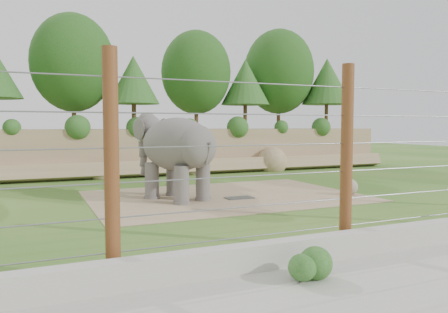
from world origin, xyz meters
name	(u,v)px	position (x,y,z in m)	size (l,w,h in m)	color
ground	(250,211)	(0.00, 0.00, 0.00)	(90.00, 90.00, 0.00)	#2D5D1C
back_embankment	(158,104)	(0.59, 12.68, 3.97)	(30.00, 5.52, 8.77)	#8F7858
dirt_patch	(225,196)	(0.50, 3.00, 0.01)	(10.00, 7.00, 0.02)	#917A5C
drain_grate	(239,198)	(0.75, 2.29, 0.04)	(1.00, 0.60, 0.03)	#262628
elephant	(177,157)	(-1.41, 3.01, 1.56)	(1.65, 3.85, 3.12)	#5B5651
stone_ball	(350,187)	(5.05, 1.31, 0.32)	(0.60, 0.60, 0.60)	gray
retaining_wall	(361,242)	(0.00, -5.00, 0.25)	(26.00, 0.35, 0.50)	#ACAB9E
walkway	(443,286)	(0.00, -7.00, 0.01)	(26.00, 4.00, 0.01)	#ACAB9E
barrier_fence	(347,157)	(0.00, -4.50, 2.00)	(20.26, 0.26, 4.00)	#5B3717
walkway_shrub	(307,262)	(-1.90, -5.80, 0.31)	(0.61, 0.61, 0.61)	#21551F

